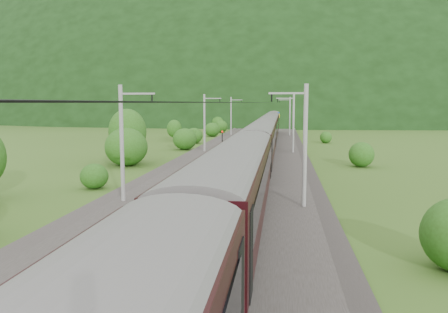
# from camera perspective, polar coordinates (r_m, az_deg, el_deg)

# --- Properties ---
(ground) EXTENTS (600.00, 600.00, 0.00)m
(ground) POSITION_cam_1_polar(r_m,az_deg,el_deg) (29.87, -1.70, -6.70)
(ground) COLOR #38571B
(ground) RESTS_ON ground
(railbed) EXTENTS (14.00, 220.00, 0.30)m
(railbed) POSITION_cam_1_polar(r_m,az_deg,el_deg) (39.53, 0.66, -3.08)
(railbed) COLOR #38332D
(railbed) RESTS_ON ground
(track_left) EXTENTS (2.40, 220.00, 0.27)m
(track_left) POSITION_cam_1_polar(r_m,az_deg,el_deg) (39.85, -2.77, -2.68)
(track_left) COLOR #543224
(track_left) RESTS_ON railbed
(track_right) EXTENTS (2.40, 220.00, 0.27)m
(track_right) POSITION_cam_1_polar(r_m,az_deg,el_deg) (39.28, 4.14, -2.83)
(track_right) COLOR #543224
(track_right) RESTS_ON railbed
(catenary_left) EXTENTS (2.54, 192.28, 8.00)m
(catenary_left) POSITION_cam_1_polar(r_m,az_deg,el_deg) (61.65, -2.50, 4.62)
(catenary_left) COLOR gray
(catenary_left) RESTS_ON railbed
(catenary_right) EXTENTS (2.54, 192.28, 8.00)m
(catenary_right) POSITION_cam_1_polar(r_m,az_deg,el_deg) (60.70, 8.98, 4.50)
(catenary_right) COLOR gray
(catenary_right) RESTS_ON railbed
(overhead_wires) EXTENTS (4.83, 198.00, 0.03)m
(overhead_wires) POSITION_cam_1_polar(r_m,az_deg,el_deg) (38.92, 0.67, 7.05)
(overhead_wires) COLOR black
(overhead_wires) RESTS_ON ground
(mountain_main) EXTENTS (504.00, 360.00, 244.00)m
(mountain_main) POSITION_cam_1_polar(r_m,az_deg,el_deg) (288.76, 6.74, 5.57)
(mountain_main) COLOR black
(mountain_main) RESTS_ON ground
(mountain_ridge) EXTENTS (336.00, 280.00, 132.00)m
(mountain_ridge) POSITION_cam_1_polar(r_m,az_deg,el_deg) (351.58, -13.20, 5.69)
(mountain_ridge) COLOR black
(mountain_ridge) RESTS_ON ground
(train) EXTENTS (3.08, 171.32, 5.37)m
(train) POSITION_cam_1_polar(r_m,az_deg,el_deg) (45.44, 4.69, 2.65)
(train) COLOR black
(train) RESTS_ON ground
(hazard_post_near) EXTENTS (0.17, 0.17, 1.59)m
(hazard_post_near) POSITION_cam_1_polar(r_m,az_deg,el_deg) (81.49, 3.80, 2.80)
(hazard_post_near) COLOR red
(hazard_post_near) RESTS_ON railbed
(hazard_post_far) EXTENTS (0.16, 0.16, 1.54)m
(hazard_post_far) POSITION_cam_1_polar(r_m,az_deg,el_deg) (61.34, 3.62, 1.39)
(hazard_post_far) COLOR red
(hazard_post_far) RESTS_ON railbed
(signal) EXTENTS (0.26, 0.26, 2.31)m
(signal) POSITION_cam_1_polar(r_m,az_deg,el_deg) (70.23, -0.24, 2.59)
(signal) COLOR black
(signal) RESTS_ON railbed
(vegetation_left) EXTENTS (10.83, 141.81, 6.39)m
(vegetation_left) POSITION_cam_1_polar(r_m,az_deg,el_deg) (45.17, -15.33, 0.60)
(vegetation_left) COLOR #264C14
(vegetation_left) RESTS_ON ground
(vegetation_right) EXTENTS (5.88, 90.85, 2.84)m
(vegetation_right) POSITION_cam_1_polar(r_m,az_deg,el_deg) (35.27, 20.12, -2.93)
(vegetation_right) COLOR #264C14
(vegetation_right) RESTS_ON ground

